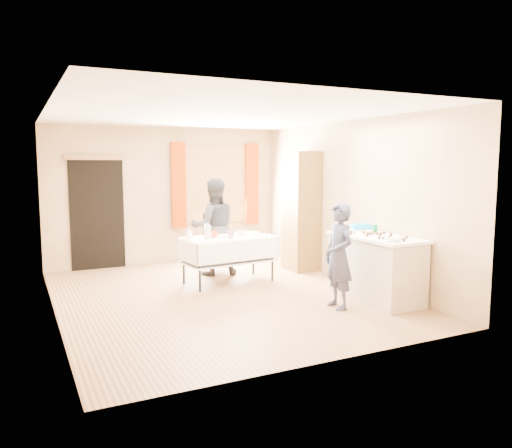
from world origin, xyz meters
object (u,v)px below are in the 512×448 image
chair (218,253)px  woman (214,227)px  cabinet (301,211)px  party_table (228,255)px  counter (375,268)px  girl (339,256)px

chair → woman: 0.66m
cabinet → party_table: cabinet is taller
cabinet → woman: bearing=168.8°
cabinet → woman: 1.61m
woman → chair: bearing=-110.0°
party_table → woman: (0.01, 0.67, 0.38)m
party_table → counter: bearing=-57.1°
counter → woman: 2.92m
counter → girl: bearing=-169.8°
girl → woman: woman is taller
party_table → woman: size_ratio=0.92×
counter → party_table: counter is taller
counter → girl: girl is taller
cabinet → chair: 1.68m
cabinet → chair: bearing=154.3°
cabinet → chair: size_ratio=2.07×
party_table → cabinet: bearing=6.9°
chair → woman: size_ratio=0.62×
cabinet → woman: (-1.56, 0.31, -0.23)m
cabinet → counter: (-0.10, -2.19, -0.61)m
party_table → chair: size_ratio=1.49×
counter → girl: size_ratio=1.04×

